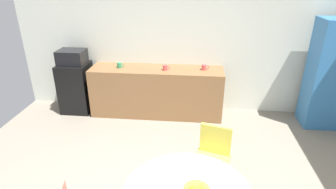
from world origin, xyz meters
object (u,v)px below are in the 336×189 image
(chair_yellow, at_px, (213,152))
(mug_white, at_px, (120,65))
(microwave, at_px, (72,57))
(mug_green, at_px, (204,67))
(locker_cabinet, at_px, (328,75))
(mini_fridge, at_px, (76,87))
(mug_red, at_px, (165,68))

(chair_yellow, distance_m, mug_white, 2.51)
(microwave, height_order, mug_green, microwave)
(mug_green, bearing_deg, locker_cabinet, -3.30)
(mini_fridge, xyz_separation_m, mug_red, (1.72, -0.06, 0.48))
(locker_cabinet, xyz_separation_m, mug_red, (-2.74, 0.04, 0.02))
(microwave, xyz_separation_m, mug_green, (2.40, 0.02, -0.12))
(locker_cabinet, relative_size, mug_green, 14.31)
(mug_white, height_order, mug_green, same)
(mug_white, relative_size, mug_red, 1.00)
(mini_fridge, distance_m, microwave, 0.60)
(chair_yellow, height_order, mug_red, mug_red)
(mug_red, bearing_deg, chair_yellow, -66.98)
(mini_fridge, relative_size, mug_white, 7.30)
(mug_green, height_order, mug_red, same)
(mug_white, bearing_deg, mini_fridge, 179.07)
(locker_cabinet, distance_m, chair_yellow, 2.69)
(locker_cabinet, distance_m, mug_white, 3.58)
(locker_cabinet, xyz_separation_m, mug_white, (-3.58, 0.09, 0.02))
(chair_yellow, bearing_deg, locker_cabinet, 42.39)
(mug_white, xyz_separation_m, mug_red, (0.84, -0.05, 0.00))
(mug_green, xyz_separation_m, mug_red, (-0.68, -0.08, 0.00))
(microwave, bearing_deg, mug_white, -0.93)
(microwave, distance_m, chair_yellow, 3.18)
(mug_white, xyz_separation_m, mug_green, (1.52, 0.03, 0.00))
(chair_yellow, xyz_separation_m, mug_green, (-0.09, 1.91, 0.43))
(microwave, xyz_separation_m, chair_yellow, (2.50, -1.89, -0.55))
(microwave, bearing_deg, mini_fridge, 0.00)
(mug_white, distance_m, mug_green, 1.52)
(microwave, distance_m, mug_white, 0.89)
(microwave, relative_size, mug_white, 3.72)
(mini_fridge, bearing_deg, microwave, 0.00)
(locker_cabinet, bearing_deg, mug_green, 176.70)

